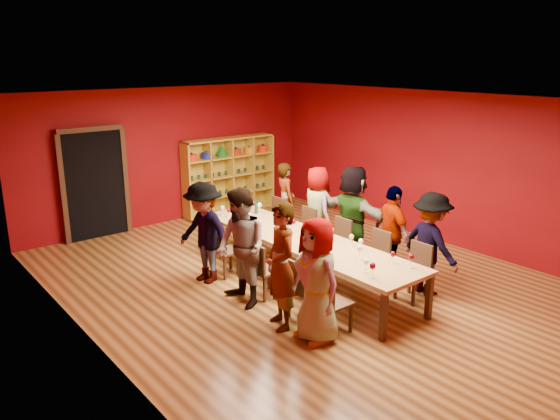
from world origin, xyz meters
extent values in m
cube|color=#5A3717|center=(0.00, 0.00, -0.01)|extent=(7.10, 9.10, 0.02)
cube|color=#5F0409|center=(0.00, 4.51, 1.50)|extent=(7.10, 0.02, 3.00)
cube|color=#5F0409|center=(-3.51, 0.00, 1.50)|extent=(0.02, 9.10, 3.00)
cube|color=#5F0409|center=(3.51, 0.00, 1.50)|extent=(0.02, 9.10, 3.00)
cube|color=white|center=(0.00, 0.00, 3.01)|extent=(7.10, 9.10, 0.02)
cube|color=#AD7E48|center=(0.00, 0.00, 0.72)|extent=(1.10, 4.50, 0.06)
cube|color=#321D10|center=(-0.49, -2.17, 0.34)|extent=(0.08, 0.08, 0.69)
cube|color=#321D10|center=(-0.49, 2.17, 0.34)|extent=(0.08, 0.08, 0.69)
cube|color=#321D10|center=(0.49, -2.17, 0.34)|extent=(0.08, 0.08, 0.69)
cube|color=#321D10|center=(0.49, 2.17, 0.34)|extent=(0.08, 0.08, 0.69)
cube|color=black|center=(-1.80, 4.44, 1.10)|extent=(1.20, 0.14, 2.20)
cube|color=#321D10|center=(-1.80, 4.37, 2.25)|extent=(1.32, 0.06, 0.10)
cube|color=#321D10|center=(-2.45, 4.37, 1.10)|extent=(0.10, 0.06, 2.20)
cube|color=#321D10|center=(-1.15, 4.37, 1.10)|extent=(0.10, 0.06, 2.20)
cube|color=gold|center=(0.22, 4.28, 0.90)|extent=(0.04, 0.40, 1.80)
cube|color=gold|center=(2.58, 4.28, 0.90)|extent=(0.04, 0.40, 1.80)
cube|color=gold|center=(1.40, 4.28, 1.78)|extent=(2.40, 0.40, 0.04)
cube|color=gold|center=(1.40, 4.28, 0.02)|extent=(2.40, 0.40, 0.04)
cube|color=gold|center=(1.40, 4.47, 0.90)|extent=(2.40, 0.02, 1.80)
cube|color=gold|center=(1.40, 4.28, 0.45)|extent=(2.36, 0.38, 0.03)
cube|color=gold|center=(1.40, 4.28, 0.90)|extent=(2.36, 0.38, 0.03)
cube|color=gold|center=(1.40, 4.28, 1.35)|extent=(2.36, 0.38, 0.03)
cube|color=gold|center=(0.80, 4.28, 0.90)|extent=(0.03, 0.38, 1.76)
cube|color=gold|center=(1.40, 4.28, 0.90)|extent=(0.03, 0.38, 1.76)
cube|color=gold|center=(2.00, 4.28, 0.90)|extent=(0.03, 0.38, 1.76)
cylinder|color=red|center=(0.40, 4.28, 1.44)|extent=(0.26, 0.26, 0.15)
sphere|color=black|center=(0.40, 4.28, 1.53)|extent=(0.05, 0.05, 0.05)
cylinder|color=navy|center=(0.80, 4.28, 1.44)|extent=(0.26, 0.26, 0.15)
sphere|color=black|center=(0.80, 4.28, 1.53)|extent=(0.05, 0.05, 0.05)
cylinder|color=#1A6822|center=(1.20, 4.28, 1.41)|extent=(0.26, 0.26, 0.08)
cone|color=#1A6822|center=(1.20, 4.28, 1.56)|extent=(0.24, 0.24, 0.22)
cylinder|color=#A22412|center=(1.60, 4.28, 1.44)|extent=(0.26, 0.26, 0.15)
sphere|color=black|center=(1.60, 4.28, 1.53)|extent=(0.05, 0.05, 0.05)
cylinder|color=orange|center=(2.00, 4.28, 1.44)|extent=(0.26, 0.26, 0.15)
sphere|color=black|center=(2.00, 4.28, 1.53)|extent=(0.05, 0.05, 0.05)
cylinder|color=red|center=(2.40, 4.28, 1.44)|extent=(0.26, 0.26, 0.15)
sphere|color=black|center=(2.40, 4.28, 1.53)|extent=(0.05, 0.05, 0.05)
cylinder|color=#1B3220|center=(0.38, 4.28, 0.52)|extent=(0.07, 0.07, 0.10)
cylinder|color=#1B3220|center=(0.56, 4.28, 0.52)|extent=(0.07, 0.07, 0.10)
cylinder|color=#1B3220|center=(0.75, 4.28, 0.52)|extent=(0.07, 0.07, 0.10)
cylinder|color=#1B3220|center=(0.93, 4.28, 0.52)|extent=(0.07, 0.07, 0.10)
cylinder|color=#1B3220|center=(1.12, 4.28, 0.52)|extent=(0.07, 0.07, 0.10)
cylinder|color=#1B3220|center=(1.30, 4.28, 0.52)|extent=(0.07, 0.07, 0.10)
cylinder|color=#1B3220|center=(1.49, 4.28, 0.52)|extent=(0.07, 0.07, 0.10)
cylinder|color=#1B3220|center=(1.67, 4.28, 0.52)|extent=(0.07, 0.07, 0.10)
cylinder|color=#1B3220|center=(1.86, 4.28, 0.52)|extent=(0.07, 0.07, 0.10)
cylinder|color=#1B3220|center=(2.04, 4.28, 0.52)|extent=(0.07, 0.07, 0.10)
cylinder|color=#1B3220|center=(2.23, 4.28, 0.52)|extent=(0.07, 0.07, 0.10)
cylinder|color=#1B3220|center=(2.42, 4.28, 0.52)|extent=(0.07, 0.07, 0.10)
cylinder|color=#1B3220|center=(0.38, 4.28, 0.97)|extent=(0.07, 0.07, 0.10)
cylinder|color=#1B3220|center=(0.56, 4.28, 0.97)|extent=(0.07, 0.07, 0.10)
cylinder|color=#1B3220|center=(0.75, 4.28, 0.97)|extent=(0.07, 0.07, 0.10)
cylinder|color=#1B3220|center=(0.93, 4.28, 0.97)|extent=(0.07, 0.07, 0.10)
cylinder|color=#1B3220|center=(1.12, 4.28, 0.97)|extent=(0.07, 0.07, 0.10)
cylinder|color=#1B3220|center=(1.30, 4.28, 0.97)|extent=(0.07, 0.07, 0.10)
cylinder|color=#1B3220|center=(1.49, 4.28, 0.97)|extent=(0.07, 0.07, 0.10)
cylinder|color=#1B3220|center=(1.67, 4.28, 0.97)|extent=(0.07, 0.07, 0.10)
cylinder|color=#1B3220|center=(1.86, 4.28, 0.97)|extent=(0.07, 0.07, 0.10)
cylinder|color=#1B3220|center=(2.04, 4.28, 0.97)|extent=(0.07, 0.07, 0.10)
cylinder|color=#1B3220|center=(2.23, 4.28, 0.97)|extent=(0.07, 0.07, 0.10)
cylinder|color=#1B3220|center=(2.42, 4.28, 0.97)|extent=(0.07, 0.07, 0.10)
cube|color=#321D10|center=(-0.83, -1.57, 0.43)|extent=(0.42, 0.42, 0.04)
cube|color=#321D10|center=(-1.02, -1.57, 0.67)|extent=(0.04, 0.40, 0.44)
cube|color=#321D10|center=(-1.00, -1.74, 0.21)|extent=(0.04, 0.04, 0.41)
cube|color=#321D10|center=(-0.66, -1.74, 0.21)|extent=(0.04, 0.04, 0.41)
cube|color=#321D10|center=(-1.00, -1.40, 0.21)|extent=(0.04, 0.04, 0.41)
cube|color=#321D10|center=(-0.66, -1.40, 0.21)|extent=(0.04, 0.04, 0.41)
imported|color=silver|center=(-1.16, -1.57, 0.85)|extent=(0.50, 0.85, 1.69)
cube|color=#321D10|center=(-0.83, -1.00, 0.43)|extent=(0.42, 0.42, 0.04)
cube|color=#321D10|center=(-1.02, -1.00, 0.67)|extent=(0.04, 0.40, 0.44)
cube|color=#321D10|center=(-1.00, -1.17, 0.21)|extent=(0.04, 0.04, 0.41)
cube|color=#321D10|center=(-0.66, -1.17, 0.21)|extent=(0.04, 0.04, 0.41)
cube|color=#321D10|center=(-1.00, -0.83, 0.21)|extent=(0.04, 0.04, 0.41)
cube|color=#321D10|center=(-0.66, -0.83, 0.21)|extent=(0.04, 0.04, 0.41)
imported|color=#D18C94|center=(-1.29, -1.00, 0.89)|extent=(0.66, 0.77, 1.79)
cube|color=#321D10|center=(-0.83, -0.08, 0.43)|extent=(0.42, 0.42, 0.04)
cube|color=#321D10|center=(-1.02, -0.08, 0.67)|extent=(0.04, 0.40, 0.44)
cube|color=#321D10|center=(-1.00, -0.25, 0.21)|extent=(0.04, 0.04, 0.41)
cube|color=#321D10|center=(-0.66, -0.25, 0.21)|extent=(0.04, 0.04, 0.41)
cube|color=#321D10|center=(-1.00, 0.09, 0.21)|extent=(0.04, 0.04, 0.41)
cube|color=#321D10|center=(-0.66, 0.09, 0.21)|extent=(0.04, 0.04, 0.41)
imported|color=#131C35|center=(-1.31, -0.08, 0.90)|extent=(0.56, 0.92, 1.80)
cube|color=#321D10|center=(-0.83, 1.02, 0.43)|extent=(0.42, 0.42, 0.04)
cube|color=#321D10|center=(-1.02, 1.02, 0.67)|extent=(0.04, 0.40, 0.44)
cube|color=#321D10|center=(-1.00, 0.85, 0.21)|extent=(0.04, 0.04, 0.41)
cube|color=#321D10|center=(-0.66, 0.85, 0.21)|extent=(0.04, 0.04, 0.41)
cube|color=#321D10|center=(-1.00, 1.19, 0.21)|extent=(0.04, 0.04, 0.41)
cube|color=#321D10|center=(-0.66, 1.19, 0.21)|extent=(0.04, 0.04, 0.41)
imported|color=beige|center=(-1.28, 1.02, 0.85)|extent=(0.64, 1.16, 1.70)
cube|color=#321D10|center=(0.83, -1.60, 0.43)|extent=(0.42, 0.42, 0.04)
cube|color=#321D10|center=(1.02, -1.60, 0.67)|extent=(0.04, 0.40, 0.44)
cube|color=#321D10|center=(0.66, -1.77, 0.21)|extent=(0.04, 0.04, 0.41)
cube|color=#321D10|center=(1.00, -1.77, 0.21)|extent=(0.04, 0.04, 0.41)
cube|color=#321D10|center=(0.66, -1.43, 0.21)|extent=(0.04, 0.04, 0.41)
cube|color=#321D10|center=(1.00, -1.43, 0.21)|extent=(0.04, 0.04, 0.41)
imported|color=#151A3A|center=(1.23, -1.60, 0.82)|extent=(0.60, 1.12, 1.65)
cube|color=#321D10|center=(0.83, -0.80, 0.43)|extent=(0.42, 0.42, 0.04)
cube|color=#321D10|center=(1.02, -0.80, 0.67)|extent=(0.04, 0.40, 0.44)
cube|color=#321D10|center=(0.66, -0.97, 0.21)|extent=(0.04, 0.04, 0.41)
cube|color=#321D10|center=(1.00, -0.97, 0.21)|extent=(0.04, 0.04, 0.41)
cube|color=#321D10|center=(0.66, -0.63, 0.21)|extent=(0.04, 0.04, 0.41)
cube|color=#321D10|center=(1.00, -0.63, 0.21)|extent=(0.04, 0.04, 0.41)
imported|color=#BC7E87|center=(1.28, -0.80, 0.80)|extent=(0.68, 1.02, 1.59)
cube|color=#321D10|center=(0.83, 0.09, 0.43)|extent=(0.42, 0.42, 0.04)
cube|color=#321D10|center=(1.02, 0.09, 0.67)|extent=(0.04, 0.40, 0.44)
cube|color=#321D10|center=(0.66, -0.08, 0.21)|extent=(0.04, 0.04, 0.41)
cube|color=#321D10|center=(1.00, -0.08, 0.21)|extent=(0.04, 0.04, 0.41)
cube|color=#321D10|center=(0.66, 0.26, 0.21)|extent=(0.04, 0.04, 0.41)
cube|color=#321D10|center=(1.00, 0.26, 0.21)|extent=(0.04, 0.04, 0.41)
imported|color=#D08B96|center=(1.25, 0.09, 0.90)|extent=(0.53, 1.69, 1.81)
cube|color=#321D10|center=(0.83, 0.99, 0.43)|extent=(0.42, 0.42, 0.04)
cube|color=#321D10|center=(1.02, 0.99, 0.67)|extent=(0.04, 0.40, 0.44)
cube|color=#321D10|center=(0.66, 0.82, 0.21)|extent=(0.04, 0.04, 0.41)
cube|color=#321D10|center=(1.00, 0.82, 0.21)|extent=(0.04, 0.04, 0.41)
cube|color=#321D10|center=(0.66, 1.16, 0.21)|extent=(0.04, 0.04, 0.41)
cube|color=#321D10|center=(1.00, 1.16, 0.21)|extent=(0.04, 0.04, 0.41)
imported|color=#141B39|center=(1.22, 0.99, 0.82)|extent=(0.62, 0.88, 1.64)
cube|color=#321D10|center=(0.83, 1.93, 0.43)|extent=(0.42, 0.42, 0.04)
cube|color=#321D10|center=(1.02, 1.93, 0.67)|extent=(0.04, 0.40, 0.44)
cube|color=#321D10|center=(0.66, 1.76, 0.21)|extent=(0.04, 0.04, 0.41)
cube|color=#321D10|center=(1.00, 1.76, 0.21)|extent=(0.04, 0.04, 0.41)
cube|color=#321D10|center=(0.66, 2.10, 0.21)|extent=(0.04, 0.04, 0.41)
cube|color=#321D10|center=(1.00, 2.10, 0.21)|extent=(0.04, 0.04, 0.41)
imported|color=#D18C8F|center=(1.20, 1.93, 0.79)|extent=(0.57, 0.67, 1.58)
cylinder|color=white|center=(0.34, -0.96, 0.75)|extent=(0.06, 0.06, 0.01)
cylinder|color=white|center=(0.34, -0.96, 0.81)|extent=(0.01, 0.01, 0.10)
ellipsoid|color=white|center=(0.34, -0.96, 0.89)|extent=(0.07, 0.07, 0.09)
cylinder|color=white|center=(0.03, -1.22, 0.75)|extent=(0.07, 0.07, 0.01)
cylinder|color=white|center=(0.03, -1.22, 0.82)|extent=(0.01, 0.01, 0.12)
ellipsoid|color=beige|center=(0.03, -1.22, 0.92)|extent=(0.09, 0.09, 0.10)
cylinder|color=white|center=(-0.34, 0.72, 0.75)|extent=(0.07, 0.07, 0.01)
cylinder|color=white|center=(-0.34, 0.72, 0.82)|extent=(0.01, 0.01, 0.12)
ellipsoid|color=beige|center=(-0.34, 0.72, 0.92)|extent=(0.09, 0.09, 0.10)
cylinder|color=white|center=(0.31, 1.63, 0.75)|extent=(0.07, 0.07, 0.01)
cylinder|color=white|center=(0.31, 1.63, 0.82)|extent=(0.01, 0.01, 0.12)
ellipsoid|color=white|center=(0.31, 1.63, 0.92)|extent=(0.09, 0.09, 0.10)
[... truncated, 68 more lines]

